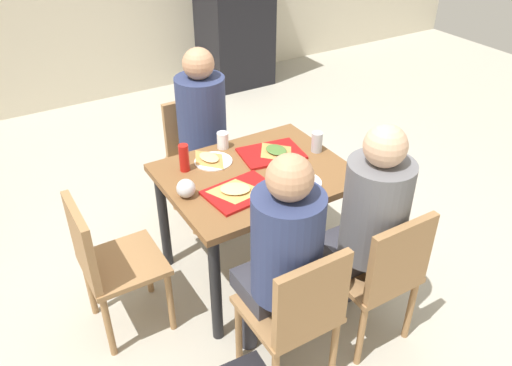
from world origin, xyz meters
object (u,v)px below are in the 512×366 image
Objects in this scene: pizza_slice_c at (209,158)px; plastic_cup_b at (295,193)px; chair_left_end at (106,260)px; person_far_side at (204,127)px; chair_near_left at (298,311)px; soda_can at (317,142)px; foil_bundle at (186,188)px; person_in_brown_jacket at (369,217)px; paper_plate_center at (213,161)px; tray_red_far at (271,153)px; paper_plate_near_edge at (302,182)px; condiment_bottle at (184,158)px; person_in_red at (282,252)px; main_table at (256,188)px; pizza_slice_a at (235,190)px; plastic_cup_a at (223,140)px; chair_near_right at (382,271)px; pizza_slice_b at (276,151)px; chair_far_side at (198,151)px; tray_red_near at (241,192)px.

plastic_cup_b reaches higher than pizza_slice_c.
person_far_side is at bearing 36.05° from chair_left_end.
soda_can is at bearing 49.64° from chair_near_left.
chair_left_end is 8.38× the size of foil_bundle.
paper_plate_center is at bearing 115.03° from person_in_brown_jacket.
paper_plate_near_edge is at bearing -94.22° from tray_red_far.
plastic_cup_b is (0.28, 0.45, 0.29)m from chair_near_left.
condiment_bottle is (-0.18, 0.00, 0.08)m from paper_plate_center.
tray_red_far is 0.50m from plastic_cup_b.
person_in_red is at bearing -119.31° from tray_red_far.
paper_plate_near_edge reaches higher than main_table.
person_far_side is 4.46× the size of pizza_slice_a.
paper_plate_near_edge is 2.20× the size of plastic_cup_a.
paper_plate_near_edge is 0.79× the size of pizza_slice_a.
pizza_slice_c is (-0.42, 1.04, 0.26)m from chair_near_right.
person_in_red is 5.65× the size of pizza_slice_c.
foil_bundle reaches higher than pizza_slice_b.
chair_near_right is at bearing -86.85° from pizza_slice_b.
main_table is at bearing 94.22° from plastic_cup_b.
chair_near_left is 1.00× the size of chair_left_end.
paper_plate_near_edge is at bearing -55.88° from pizza_slice_c.
soda_can is at bearing -60.61° from chair_far_side.
person_in_red reaches higher than foil_bundle.
condiment_bottle reaches higher than tray_red_far.
chair_near_left is at bearing -94.83° from pizza_slice_c.
person_in_red is 4.46× the size of pizza_slice_a.
pizza_slice_a and pizza_slice_b have the same top height.
plastic_cup_a is at bearing 105.73° from person_in_brown_jacket.
pizza_slice_c is at bearing 159.66° from pizza_slice_b.
pizza_slice_c is at bearing 159.83° from tray_red_far.
paper_plate_center is 0.60m from plastic_cup_b.
plastic_cup_a is 0.62× the size of condiment_bottle.
person_in_brown_jacket reaches higher than plastic_cup_a.
paper_plate_near_edge is at bearing 100.21° from chair_near_right.
pizza_slice_a is 1.75× the size of condiment_bottle.
person_far_side reaches higher than pizza_slice_b.
tray_red_far is at bearing 36.52° from tray_red_near.
chair_near_right is at bearing -76.12° from plastic_cup_a.
person_far_side reaches higher than chair_left_end.
tray_red_near is at bearing -25.57° from foil_bundle.
tray_red_far is at bearing 95.66° from person_in_brown_jacket.
person_far_side is at bearing 75.34° from pizza_slice_a.
tray_red_far is at bearing 33.33° from pizza_slice_a.
person_far_side reaches higher than pizza_slice_c.
pizza_slice_b is at bearing 62.92° from chair_near_left.
soda_can is 0.79m from condiment_bottle.
person_far_side is 7.80× the size of condiment_bottle.
tray_red_far is (0.36, 0.27, 0.00)m from tray_red_near.
pizza_slice_a is at bearing -95.55° from pizza_slice_c.
pizza_slice_c reaches higher than main_table.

